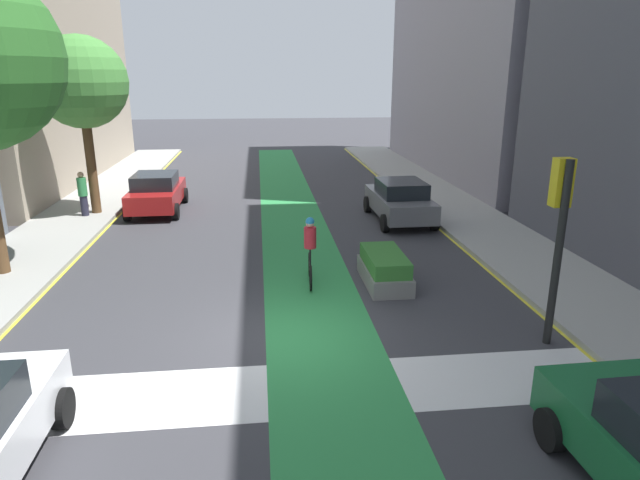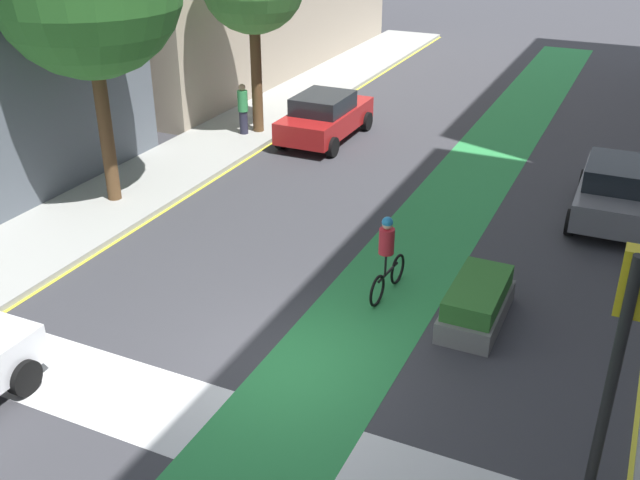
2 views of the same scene
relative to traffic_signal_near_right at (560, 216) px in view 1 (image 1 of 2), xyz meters
name	(u,v)px [view 1 (image 1 of 2)]	position (x,y,z in m)	size (l,w,h in m)	color
ground_plane	(284,338)	(-5.42, 0.69, -2.69)	(120.00, 120.00, 0.00)	#38383D
bike_lane_paint	(322,336)	(-4.61, 0.69, -2.69)	(2.40, 60.00, 0.01)	#2D8C47
crosswalk_band	(290,390)	(-5.42, -1.31, -2.69)	(12.00, 1.80, 0.01)	silver
sidewalk_right	(616,318)	(2.08, 0.69, -2.61)	(3.00, 60.00, 0.15)	#9E9E99
curb_stripe_right	(552,324)	(0.58, 0.69, -2.68)	(0.16, 60.00, 0.01)	yellow
traffic_signal_near_right	(560,216)	(0.00, 0.00, 0.00)	(0.35, 0.52, 3.82)	black
car_grey_right_far	(400,200)	(-0.61, 9.85, -1.89)	(2.07, 4.23, 1.57)	slate
car_red_left_far	(157,192)	(-9.97, 12.40, -1.89)	(2.04, 4.21, 1.57)	#A51919
cyclist_in_lane	(310,249)	(-4.58, 3.71, -1.72)	(0.32, 1.73, 1.86)	black
pedestrian_sidewalk_left_a	(83,193)	(-12.52, 11.43, -1.68)	(0.34, 0.34, 1.69)	#262638
street_tree_far	(81,83)	(-12.23, 11.90, 2.34)	(3.37, 3.37, 6.60)	brown
median_planter	(384,269)	(-2.61, 3.56, -2.29)	(1.07, 2.30, 0.85)	slate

